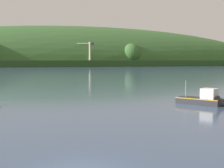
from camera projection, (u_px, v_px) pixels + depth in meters
The scene contains 3 objects.
far_shoreline_hill at pixel (69, 65), 268.97m from camera, with size 458.47×107.09×64.09m.
dockside_crane at pixel (90, 55), 235.09m from camera, with size 12.17×3.89×17.43m.
fishing_boat_moored at pixel (205, 101), 38.20m from camera, with size 5.15×5.66×3.56m.
Camera 1 is at (-1.47, -14.89, 5.27)m, focal length 52.95 mm.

